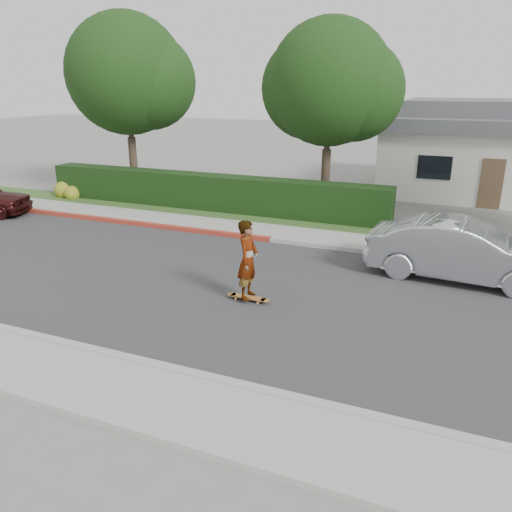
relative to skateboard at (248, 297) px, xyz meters
The scene contains 16 objects.
ground 2.29m from the skateboard, 164.47° to the left, with size 120.00×120.00×0.00m, color slate.
road 2.29m from the skateboard, 164.47° to the left, with size 60.00×8.00×0.01m, color #2D2D30.
curb_near 4.13m from the skateboard, 122.31° to the right, with size 60.00×0.20×0.15m, color #9E9E99.
sidewalk_near 4.91m from the skateboard, 116.69° to the right, with size 60.00×1.60×0.12m, color gray.
curb_far 5.20m from the skateboard, 115.08° to the left, with size 60.00×0.20×0.15m, color #9E9E99.
curb_red_section 8.61m from the skateboard, 146.81° to the left, with size 12.00×0.21×0.15m, color #9A3221.
sidewalk_far 6.03m from the skateboard, 111.45° to the left, with size 60.00×1.60×0.12m, color gray.
planting_strip 7.54m from the skateboard, 107.00° to the left, with size 60.00×1.60×0.10m, color #2D4C1E.
hedge 9.41m from the skateboard, 123.67° to the left, with size 15.00×1.00×1.50m, color black.
flowering_shrub 14.26m from the skateboard, 148.97° to the left, with size 1.40×1.00×0.90m.
tree_left 14.41m from the skateboard, 136.26° to the left, with size 5.99×5.21×8.00m.
tree_center 10.94m from the skateboard, 94.20° to the left, with size 5.66×4.84×7.44m.
house 17.70m from the skateboard, 70.77° to the left, with size 10.60×8.60×4.30m.
skateboard is the anchor object (origin of this frame).
skateboarder 0.97m from the skateboard, ahead, with size 0.70×0.46×1.91m, color white.
car_silver 5.89m from the skateboard, 36.83° to the left, with size 1.70×4.88×1.61m, color #B5B8BC.
Camera 1 is at (6.62, -10.78, 4.98)m, focal length 35.00 mm.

